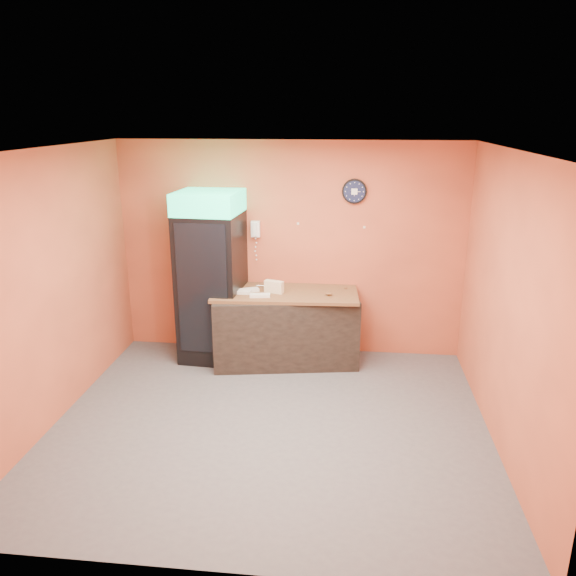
# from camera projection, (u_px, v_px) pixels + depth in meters

# --- Properties ---
(floor) EXTENTS (4.50, 4.50, 0.00)m
(floor) POSITION_uv_depth(u_px,v_px,m) (270.00, 424.00, 5.87)
(floor) COLOR #47474C
(floor) RESTS_ON ground
(back_wall) EXTENTS (4.50, 0.02, 2.80)m
(back_wall) POSITION_uv_depth(u_px,v_px,m) (290.00, 250.00, 7.35)
(back_wall) COLOR #D05E3A
(back_wall) RESTS_ON floor
(left_wall) EXTENTS (0.02, 4.00, 2.80)m
(left_wall) POSITION_uv_depth(u_px,v_px,m) (49.00, 290.00, 5.69)
(left_wall) COLOR #D05E3A
(left_wall) RESTS_ON floor
(right_wall) EXTENTS (0.02, 4.00, 2.80)m
(right_wall) POSITION_uv_depth(u_px,v_px,m) (508.00, 306.00, 5.22)
(right_wall) COLOR #D05E3A
(right_wall) RESTS_ON floor
(ceiling) EXTENTS (4.50, 4.00, 0.02)m
(ceiling) POSITION_uv_depth(u_px,v_px,m) (267.00, 150.00, 5.03)
(ceiling) COLOR white
(ceiling) RESTS_ON back_wall
(beverage_cooler) EXTENTS (0.82, 0.83, 2.20)m
(beverage_cooler) POSITION_uv_depth(u_px,v_px,m) (211.00, 280.00, 7.17)
(beverage_cooler) COLOR black
(beverage_cooler) RESTS_ON floor
(prep_counter) EXTENTS (1.92, 1.09, 0.91)m
(prep_counter) POSITION_uv_depth(u_px,v_px,m) (285.00, 328.00, 7.25)
(prep_counter) COLOR black
(prep_counter) RESTS_ON floor
(wall_clock) EXTENTS (0.31, 0.06, 0.31)m
(wall_clock) POSITION_uv_depth(u_px,v_px,m) (354.00, 191.00, 7.01)
(wall_clock) COLOR black
(wall_clock) RESTS_ON back_wall
(wall_phone) EXTENTS (0.11, 0.10, 0.21)m
(wall_phone) POSITION_uv_depth(u_px,v_px,m) (255.00, 229.00, 7.26)
(wall_phone) COLOR white
(wall_phone) RESTS_ON back_wall
(butcher_paper) EXTENTS (1.87, 0.91, 0.04)m
(butcher_paper) POSITION_uv_depth(u_px,v_px,m) (285.00, 293.00, 7.11)
(butcher_paper) COLOR brown
(butcher_paper) RESTS_ON prep_counter
(sub_roll_stack) EXTENTS (0.26, 0.16, 0.15)m
(sub_roll_stack) POSITION_uv_depth(u_px,v_px,m) (274.00, 287.00, 7.06)
(sub_roll_stack) COLOR beige
(sub_roll_stack) RESTS_ON butcher_paper
(wrapped_sandwich_left) EXTENTS (0.25, 0.10, 0.04)m
(wrapped_sandwich_left) POSITION_uv_depth(u_px,v_px,m) (241.00, 292.00, 7.04)
(wrapped_sandwich_left) COLOR silver
(wrapped_sandwich_left) RESTS_ON butcher_paper
(wrapped_sandwich_mid) EXTENTS (0.26, 0.13, 0.04)m
(wrapped_sandwich_mid) POSITION_uv_depth(u_px,v_px,m) (260.00, 295.00, 6.91)
(wrapped_sandwich_mid) COLOR silver
(wrapped_sandwich_mid) RESTS_ON butcher_paper
(wrapped_sandwich_right) EXTENTS (0.28, 0.20, 0.04)m
(wrapped_sandwich_right) POSITION_uv_depth(u_px,v_px,m) (248.00, 290.00, 7.11)
(wrapped_sandwich_right) COLOR silver
(wrapped_sandwich_right) RESTS_ON butcher_paper
(kitchen_tool) EXTENTS (0.05, 0.05, 0.05)m
(kitchen_tool) POSITION_uv_depth(u_px,v_px,m) (266.00, 285.00, 7.31)
(kitchen_tool) COLOR silver
(kitchen_tool) RESTS_ON butcher_paper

